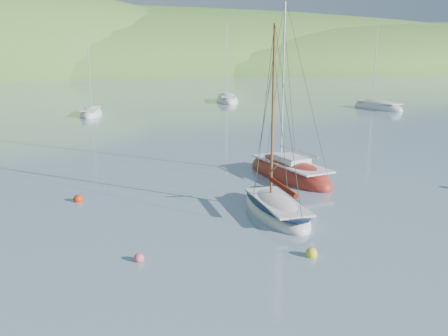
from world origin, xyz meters
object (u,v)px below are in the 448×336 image
object	(u,v)px
distant_sloop_b	(227,100)
distant_sloop_d	(378,108)
daysailer_white	(276,210)
distant_sloop_a	(91,114)
sloop_red	(289,174)

from	to	relation	value
distant_sloop_b	distant_sloop_d	bearing A→B (deg)	-29.85
daysailer_white	distant_sloop_a	world-z (taller)	distant_sloop_a
daysailer_white	distant_sloop_b	bearing A→B (deg)	76.43
sloop_red	distant_sloop_d	size ratio (longest dim) A/B	1.05
sloop_red	distant_sloop_a	world-z (taller)	sloop_red
distant_sloop_a	distant_sloop_d	world-z (taller)	distant_sloop_d
distant_sloop_a	distant_sloop_b	xyz separation A→B (m)	(20.16, 9.97, 0.03)
sloop_red	distant_sloop_b	size ratio (longest dim) A/B	0.95
distant_sloop_a	distant_sloop_d	distance (m)	37.17
daysailer_white	distant_sloop_b	size ratio (longest dim) A/B	0.79
daysailer_white	distant_sloop_b	world-z (taller)	distant_sloop_b
sloop_red	distant_sloop_b	world-z (taller)	distant_sloop_b
daysailer_white	distant_sloop_a	xyz separation A→B (m)	(-7.97, 40.50, -0.05)
sloop_red	distant_sloop_d	xyz separation A→B (m)	(25.49, 29.73, -0.03)
daysailer_white	distant_sloop_b	xyz separation A→B (m)	(12.19, 50.47, -0.02)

